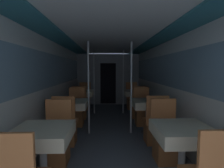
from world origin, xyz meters
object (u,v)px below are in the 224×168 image
chair_right_far_1 (142,113)px  dining_table_right_2 (135,93)px  chair_left_near_1 (66,129)px  chair_left_far_1 (76,114)px  chair_right_near_2 (138,108)px  support_pole_left_2 (94,82)px  chair_right_near_1 (155,128)px  chair_right_far_0 (166,142)px  chair_left_near_2 (80,108)px  chair_left_far_0 (57,144)px  support_pole_left_1 (89,88)px  dining_table_right_1 (148,105)px  support_pole_right_2 (123,82)px  dining_table_left_2 (82,94)px  chair_right_far_2 (132,101)px  support_pole_right_1 (131,88)px  chair_left_far_2 (85,101)px  dining_table_left_1 (72,105)px  dining_table_right_0 (183,134)px

chair_right_far_1 → dining_table_right_2: 1.30m
chair_left_near_1 → chair_left_far_1: (0.00, 1.17, 0.00)m
chair_left_far_1 → chair_right_near_2: 1.87m
support_pole_left_2 → chair_right_near_1: bearing=-60.7°
chair_right_far_0 → chair_right_far_1: (0.00, 1.83, 0.00)m
chair_left_near_2 → chair_right_far_0: bearing=-55.0°
dining_table_right_2 → chair_left_far_0: bearing=-119.6°
support_pole_left_1 → chair_right_far_1: size_ratio=2.13×
dining_table_right_1 → chair_right_near_1: size_ratio=0.78×
chair_left_far_0 → chair_right_near_1: 1.87m
chair_right_far_1 → support_pole_right_2: support_pole_right_2 is taller
chair_left_far_1 → chair_right_far_0: same height
chair_left_near_1 → support_pole_left_2: (0.39, 2.42, 0.74)m
dining_table_left_2 → chair_right_far_2: bearing=18.6°
support_pole_right_1 → support_pole_right_2: size_ratio=1.00×
chair_left_far_2 → support_pole_right_1: bearing=119.3°
chair_left_near_1 → support_pole_left_2: bearing=80.9°
chair_left_far_0 → dining_table_left_1: bearing=-90.0°
chair_right_near_2 → chair_right_far_2: same height
chair_left_far_1 → chair_right_near_1: (1.75, -1.17, 0.00)m
chair_right_far_1 → dining_table_right_2: bearing=-90.0°
chair_left_near_1 → dining_table_right_2: (1.75, 2.42, 0.36)m
chair_right_near_2 → support_pole_right_2: size_ratio=0.47×
chair_left_far_2 → support_pole_right_2: size_ratio=0.47×
chair_right_near_2 → dining_table_left_2: bearing=161.4°
chair_right_far_1 → support_pole_right_1: size_ratio=0.47×
support_pole_left_2 → chair_left_near_1: bearing=-99.1°
support_pole_left_2 → dining_table_right_0: bearing=-69.7°
chair_left_far_0 → chair_right_far_0: bearing=-180.0°
chair_left_far_0 → chair_left_near_2: same height
dining_table_right_0 → support_pole_right_1: size_ratio=0.36×
chair_right_far_1 → support_pole_left_1: bearing=23.4°
support_pole_left_2 → chair_right_near_1: size_ratio=2.13×
dining_table_right_2 → chair_left_near_2: bearing=-161.4°
chair_right_near_2 → support_pole_right_2: 1.02m
support_pole_right_1 → dining_table_left_2: bearing=126.5°
chair_left_far_0 → support_pole_right_2: support_pole_right_2 is taller
chair_right_near_1 → dining_table_right_2: chair_right_near_1 is taller
dining_table_right_1 → chair_left_far_2: bearing=125.8°
support_pole_left_1 → chair_left_far_2: 2.56m
dining_table_right_2 → chair_left_near_1: bearing=-125.8°
support_pole_right_1 → support_pole_left_1: bearing=180.0°
chair_left_far_1 → chair_right_near_2: size_ratio=1.00×
dining_table_right_1 → chair_right_near_1: bearing=-90.0°
chair_left_near_1 → dining_table_right_1: size_ratio=1.29×
chair_left_far_0 → chair_right_far_1: bearing=-133.6°
chair_left_far_1 → support_pole_left_2: bearing=-107.3°
dining_table_left_1 → chair_left_near_2: (-0.00, 1.25, -0.36)m
support_pole_left_1 → chair_left_far_2: (-0.39, 2.42, -0.74)m
chair_left_near_2 → chair_right_near_1: size_ratio=1.00×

